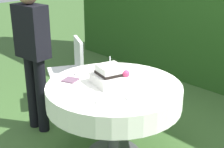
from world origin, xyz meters
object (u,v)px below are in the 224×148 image
object	(u,v)px
serving_plate_far	(134,98)
serving_plate_right	(80,74)
cake_table	(114,95)
wedding_cake	(110,76)
garden_chair	(71,67)
serving_plate_left	(103,102)
napkin_stack	(70,80)
standing_person	(33,50)
serving_plate_near	(167,80)

from	to	relation	value
serving_plate_far	serving_plate_right	size ratio (longest dim) A/B	1.18
cake_table	serving_plate_right	size ratio (longest dim) A/B	10.56
cake_table	wedding_cake	world-z (taller)	wedding_cake
garden_chair	serving_plate_right	bearing A→B (deg)	-29.55
serving_plate_right	garden_chair	world-z (taller)	garden_chair
cake_table	serving_plate_left	distance (m)	0.40
wedding_cake	serving_plate_right	distance (m)	0.40
cake_table	wedding_cake	xyz separation A→B (m)	(-0.04, -0.01, 0.19)
serving_plate_right	garden_chair	bearing A→B (deg)	150.45
wedding_cake	napkin_stack	bearing A→B (deg)	-144.36
standing_person	serving_plate_near	bearing A→B (deg)	29.20
serving_plate_left	napkin_stack	size ratio (longest dim) A/B	0.91
cake_table	wedding_cake	distance (m)	0.19
napkin_stack	serving_plate_near	bearing A→B (deg)	46.21
serving_plate_near	serving_plate_left	bearing A→B (deg)	-95.20
serving_plate_near	serving_plate_right	bearing A→B (deg)	-145.37
wedding_cake	garden_chair	xyz separation A→B (m)	(-1.11, 0.36, -0.29)
serving_plate_right	serving_plate_left	bearing A→B (deg)	-22.69
serving_plate_left	serving_plate_far	bearing A→B (deg)	64.26
serving_plate_right	standing_person	distance (m)	0.60
napkin_stack	serving_plate_left	bearing A→B (deg)	-9.14
cake_table	serving_plate_left	size ratio (longest dim) A/B	10.84
cake_table	garden_chair	xyz separation A→B (m)	(-1.15, 0.35, -0.10)
serving_plate_left	serving_plate_right	world-z (taller)	same
standing_person	napkin_stack	bearing A→B (deg)	2.96
wedding_cake	garden_chair	distance (m)	1.20
serving_plate_left	serving_plate_near	bearing A→B (deg)	84.80
cake_table	napkin_stack	bearing A→B (deg)	-146.68
serving_plate_left	serving_plate_right	size ratio (longest dim) A/B	0.97
serving_plate_left	standing_person	size ratio (longest dim) A/B	0.07
wedding_cake	napkin_stack	distance (m)	0.39
serving_plate_near	serving_plate_far	bearing A→B (deg)	-84.27
wedding_cake	standing_person	size ratio (longest dim) A/B	0.22
serving_plate_right	cake_table	bearing A→B (deg)	7.91
serving_plate_right	wedding_cake	bearing A→B (deg)	7.66
serving_plate_near	cake_table	bearing A→B (deg)	-123.04
serving_plate_far	standing_person	size ratio (longest dim) A/B	0.09
serving_plate_near	serving_plate_far	xyz separation A→B (m)	(0.05, -0.50, 0.00)
serving_plate_far	serving_plate_left	bearing A→B (deg)	-115.74
wedding_cake	standing_person	xyz separation A→B (m)	(-0.92, -0.26, 0.10)
serving_plate_far	standing_person	distance (m)	1.31
serving_plate_far	garden_chair	xyz separation A→B (m)	(-1.47, 0.43, -0.22)
serving_plate_near	napkin_stack	world-z (taller)	same
garden_chair	cake_table	bearing A→B (deg)	-17.02
wedding_cake	serving_plate_far	world-z (taller)	wedding_cake
serving_plate_right	standing_person	size ratio (longest dim) A/B	0.07
serving_plate_near	standing_person	world-z (taller)	standing_person
serving_plate_far	garden_chair	bearing A→B (deg)	163.79
wedding_cake	serving_plate_near	world-z (taller)	wedding_cake
garden_chair	standing_person	world-z (taller)	standing_person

